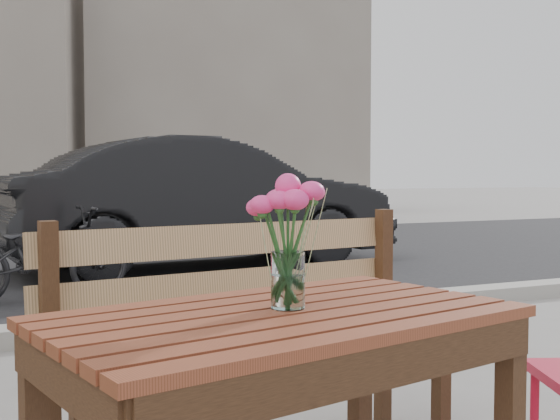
% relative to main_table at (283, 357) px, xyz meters
% --- Properties ---
extents(street, '(30.00, 8.12, 0.12)m').
position_rel_main_table_xyz_m(street, '(0.13, 5.10, -0.58)').
color(street, black).
rests_on(street, ground).
extents(backdrop_buildings, '(15.50, 4.00, 8.00)m').
position_rel_main_table_xyz_m(backdrop_buildings, '(0.30, 14.43, 2.99)').
color(backdrop_buildings, gray).
rests_on(backdrop_buildings, ground).
extents(main_table, '(1.30, 0.92, 0.73)m').
position_rel_main_table_xyz_m(main_table, '(0.00, 0.00, 0.00)').
color(main_table, brown).
rests_on(main_table, ground).
extents(main_bench, '(1.58, 0.64, 0.95)m').
position_rel_main_table_xyz_m(main_bench, '(0.21, 0.75, -0.03)').
color(main_bench, olive).
rests_on(main_bench, ground).
extents(main_vase, '(0.19, 0.19, 0.35)m').
position_rel_main_table_xyz_m(main_vase, '(0.03, 0.03, 0.34)').
color(main_vase, white).
rests_on(main_vase, main_table).
extents(parked_car, '(4.59, 1.95, 1.47)m').
position_rel_main_table_xyz_m(parked_car, '(1.77, 6.11, 0.13)').
color(parked_car, black).
rests_on(parked_car, ground).
extents(bicycle, '(1.59, 0.78, 0.80)m').
position_rel_main_table_xyz_m(bicycle, '(-0.16, 4.60, -0.21)').
color(bicycle, black).
rests_on(bicycle, ground).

